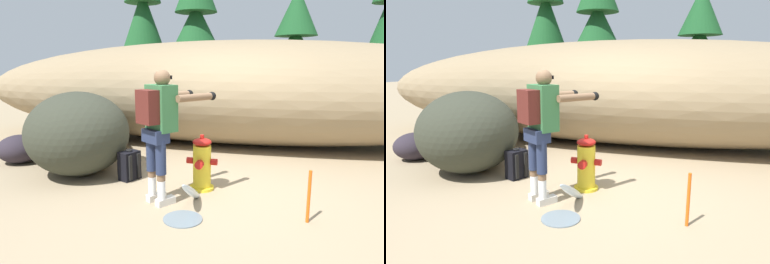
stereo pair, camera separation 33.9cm
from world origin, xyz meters
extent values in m
cube|color=#998466|center=(0.00, 0.00, -0.02)|extent=(56.00, 56.00, 0.04)
ellipsoid|color=#897556|center=(0.00, 3.15, 1.12)|extent=(12.60, 3.20, 2.25)
cylinder|color=yellow|center=(-0.04, 0.05, 0.02)|extent=(0.34, 0.34, 0.04)
cylinder|color=yellow|center=(-0.04, 0.05, 0.33)|extent=(0.25, 0.25, 0.59)
ellipsoid|color=red|center=(-0.04, 0.05, 0.68)|extent=(0.26, 0.26, 0.10)
cylinder|color=red|center=(-0.04, 0.05, 0.75)|extent=(0.06, 0.06, 0.05)
cylinder|color=red|center=(-0.21, 0.05, 0.41)|extent=(0.09, 0.09, 0.09)
cylinder|color=red|center=(0.14, 0.05, 0.41)|extent=(0.09, 0.09, 0.09)
cylinder|color=red|center=(-0.04, -0.12, 0.41)|extent=(0.11, 0.09, 0.11)
ellipsoid|color=silver|center=(-0.04, -0.53, 0.17)|extent=(0.10, 0.87, 0.55)
cylinder|color=slate|center=(-0.04, -0.94, 0.01)|extent=(0.45, 0.45, 0.01)
cube|color=beige|center=(-0.52, -0.48, 0.04)|extent=(0.23, 0.27, 0.09)
cylinder|color=white|center=(-0.56, -0.53, 0.21)|extent=(0.10, 0.10, 0.24)
cylinder|color=brown|center=(-0.56, -0.53, 0.37)|extent=(0.10, 0.10, 0.08)
cylinder|color=#232D4C|center=(-0.56, -0.53, 0.62)|extent=(0.13, 0.13, 0.41)
cube|color=beige|center=(-0.36, -0.59, 0.04)|extent=(0.23, 0.27, 0.09)
cylinder|color=white|center=(-0.39, -0.64, 0.21)|extent=(0.10, 0.10, 0.24)
cylinder|color=brown|center=(-0.39, -0.64, 0.37)|extent=(0.10, 0.10, 0.08)
cylinder|color=#232D4C|center=(-0.39, -0.64, 0.62)|extent=(0.13, 0.13, 0.41)
cube|color=#232D4C|center=(-0.47, -0.58, 0.87)|extent=(0.38, 0.35, 0.16)
cube|color=#336B3D|center=(-0.42, -0.51, 1.21)|extent=(0.43, 0.40, 0.56)
cube|color=#511E19|center=(-0.53, -0.67, 1.23)|extent=(0.32, 0.29, 0.40)
sphere|color=brown|center=(-0.41, -0.49, 1.57)|extent=(0.20, 0.20, 0.20)
cube|color=black|center=(-0.36, -0.42, 1.57)|extent=(0.13, 0.10, 0.04)
cylinder|color=brown|center=(-0.39, -0.08, 1.33)|extent=(0.40, 0.53, 0.09)
sphere|color=black|center=(-0.24, 0.15, 1.33)|extent=(0.11, 0.11, 0.11)
cylinder|color=brown|center=(-0.03, -0.33, 1.33)|extent=(0.40, 0.53, 0.09)
sphere|color=black|center=(0.12, -0.10, 1.33)|extent=(0.11, 0.11, 0.11)
cube|color=black|center=(-1.19, 0.18, 0.22)|extent=(0.30, 0.35, 0.44)
cube|color=black|center=(-1.31, 0.23, 0.15)|extent=(0.14, 0.22, 0.20)
torus|color=black|center=(-1.19, 0.18, 0.46)|extent=(0.10, 0.10, 0.02)
cube|color=black|center=(-1.12, 0.05, 0.22)|extent=(0.05, 0.06, 0.37)
cube|color=black|center=(-1.05, 0.21, 0.22)|extent=(0.05, 0.06, 0.37)
ellipsoid|color=#253420|center=(-2.84, 1.20, 0.53)|extent=(2.13, 2.18, 1.07)
ellipsoid|color=#313428|center=(-2.09, 0.26, 0.66)|extent=(2.08, 2.14, 1.31)
ellipsoid|color=#2A232D|center=(-3.48, 0.55, 0.25)|extent=(1.04, 1.04, 0.50)
cylinder|color=#47331E|center=(-4.53, 9.09, 0.78)|extent=(0.28, 0.28, 1.55)
cone|color=#194C23|center=(-4.53, 9.09, 3.14)|extent=(2.29, 2.29, 3.17)
cylinder|color=#47331E|center=(-2.16, 8.49, 0.83)|extent=(0.30, 0.30, 1.66)
cone|color=#194C23|center=(-2.16, 8.49, 2.86)|extent=(2.47, 2.47, 2.39)
cylinder|color=#47331E|center=(1.51, 9.54, 0.50)|extent=(0.30, 0.30, 1.01)
cone|color=#194C23|center=(1.51, 9.54, 2.09)|extent=(2.48, 2.48, 2.16)
cone|color=#194C23|center=(1.51, 9.54, 3.71)|extent=(1.61, 1.61, 1.80)
cylinder|color=#E55914|center=(1.33, -0.66, 0.30)|extent=(0.04, 0.04, 0.60)
camera|label=1|loc=(0.94, -4.34, 1.72)|focal=31.47mm
camera|label=2|loc=(1.26, -4.25, 1.72)|focal=31.47mm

